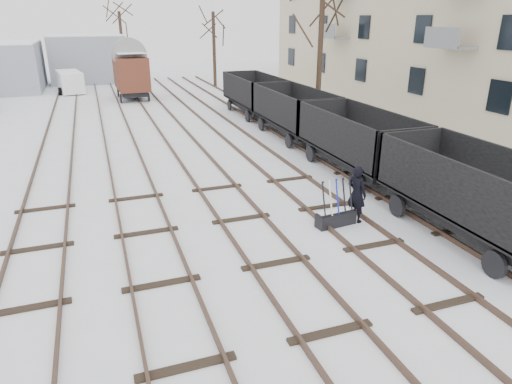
% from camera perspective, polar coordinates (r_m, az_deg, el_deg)
% --- Properties ---
extents(ground, '(120.00, 120.00, 0.00)m').
position_cam_1_polar(ground, '(12.20, 2.52, -8.98)').
color(ground, white).
rests_on(ground, ground).
extents(tracks, '(13.90, 52.00, 0.16)m').
position_cam_1_polar(tracks, '(24.54, -9.58, 6.54)').
color(tracks, black).
rests_on(tracks, ground).
extents(shed_right, '(7.00, 6.00, 4.50)m').
position_cam_1_polar(shed_right, '(49.91, -20.24, 15.40)').
color(shed_right, gray).
rests_on(shed_right, ground).
extents(ground_frame, '(1.34, 0.58, 1.49)m').
position_cam_1_polar(ground_frame, '(14.41, 9.94, -3.09)').
color(ground_frame, black).
rests_on(ground_frame, ground).
extents(worker, '(0.67, 0.79, 1.83)m').
position_cam_1_polar(worker, '(14.62, 12.47, -0.24)').
color(worker, black).
rests_on(worker, ground).
extents(freight_wagon_a, '(2.49, 6.21, 2.54)m').
position_cam_1_polar(freight_wagon_a, '(14.64, 25.62, -1.65)').
color(freight_wagon_a, black).
rests_on(freight_wagon_a, ground).
extents(freight_wagon_b, '(2.49, 6.21, 2.54)m').
position_cam_1_polar(freight_wagon_b, '(19.36, 12.52, 5.18)').
color(freight_wagon_b, black).
rests_on(freight_wagon_b, ground).
extents(freight_wagon_c, '(2.49, 6.21, 2.54)m').
position_cam_1_polar(freight_wagon_c, '(24.84, 4.76, 9.06)').
color(freight_wagon_c, black).
rests_on(freight_wagon_c, ground).
extents(freight_wagon_d, '(2.49, 6.21, 2.54)m').
position_cam_1_polar(freight_wagon_d, '(30.68, -0.21, 11.43)').
color(freight_wagon_d, black).
rests_on(freight_wagon_d, ground).
extents(box_van_wagon, '(2.64, 4.80, 3.61)m').
position_cam_1_polar(box_van_wagon, '(37.95, -15.38, 14.29)').
color(box_van_wagon, black).
rests_on(box_van_wagon, ground).
extents(panel_van, '(2.38, 4.30, 1.79)m').
position_cam_1_polar(panel_van, '(43.05, -22.23, 12.66)').
color(panel_van, white).
rests_on(panel_van, ground).
extents(tree_near, '(0.30, 0.30, 7.38)m').
position_cam_1_polar(tree_near, '(27.19, 7.95, 15.78)').
color(tree_near, black).
rests_on(tree_near, ground).
extents(tree_far_left, '(0.30, 0.30, 6.63)m').
position_cam_1_polar(tree_far_left, '(50.34, -16.36, 17.08)').
color(tree_far_left, black).
rests_on(tree_far_left, ground).
extents(tree_far_right, '(0.30, 0.30, 6.55)m').
position_cam_1_polar(tree_far_right, '(43.36, -5.25, 17.23)').
color(tree_far_right, black).
rests_on(tree_far_right, ground).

